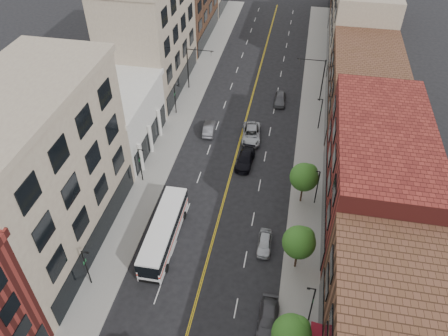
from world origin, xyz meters
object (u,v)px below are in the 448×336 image
Objects in this scene: car_lane_b at (251,134)px; car_lane_c at (280,99)px; car_lane_behind at (209,128)px; city_bus at (164,231)px; car_parked_mid at (268,319)px; car_parked_far at (265,243)px; car_lane_a at (245,159)px.

car_lane_c is at bearing 67.13° from car_lane_b.
city_bus is at bearing 82.80° from car_lane_behind.
car_lane_behind is 0.98× the size of car_lane_c.
car_parked_mid is at bearing 106.35° from car_lane_behind.
car_lane_behind is at bearing 112.08° from car_parked_mid.
car_parked_mid is at bearing -87.70° from car_lane_c.
car_parked_far is at bearing 6.02° from city_bus.
car_lane_behind is (0.35, 21.29, -1.01)m from city_bus.
city_bus is 2.96× the size of car_parked_far.
car_parked_mid is 23.60m from car_lane_a.
car_parked_mid is 1.07× the size of car_lane_behind.
car_lane_b is (6.72, 20.97, -0.93)m from city_bus.
car_lane_behind is 6.38m from car_lane_b.
car_lane_b is (0.00, 5.85, 0.06)m from car_lane_a.
city_bus is 2.47× the size of car_parked_mid.
car_parked_far is 0.90× the size of car_lane_behind.
car_lane_c is (-2.55, 39.24, 0.08)m from car_parked_mid.
car_lane_a reaches higher than car_parked_mid.
car_lane_behind is 13.96m from car_lane_c.
car_lane_a is at bearing -102.45° from car_lane_c.
car_lane_behind is at bearing 139.63° from car_lane_a.
city_bus is at bearing -110.26° from car_lane_a.
car_parked_far is 20.13m from car_lane_b.
city_bus is at bearing 147.49° from car_parked_mid.
car_lane_behind reaches higher than car_parked_far.
city_bus reaches higher than car_parked_far.
city_bus is 14.72m from car_parked_mid.
city_bus is 21.32m from car_lane_behind.
car_parked_mid is at bearing -82.39° from car_parked_far.
car_lane_a is at bearing -95.98° from car_lane_b.
city_bus is 2.00× the size of car_lane_b.
car_lane_b is 10.97m from car_lane_c.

